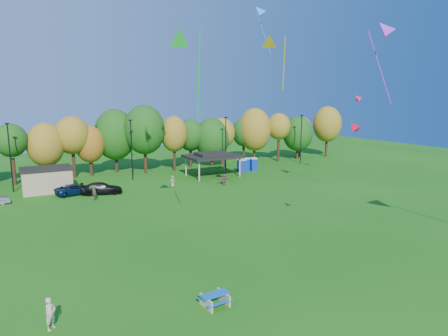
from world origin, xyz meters
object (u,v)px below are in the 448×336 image
porta_potties (247,165)px  kite_flyer (50,313)px  picnic_table (215,299)px  car_d (102,188)px  car_c (75,189)px

porta_potties → kite_flyer: size_ratio=2.07×
picnic_table → kite_flyer: 9.17m
car_d → kite_flyer: bearing=177.3°
kite_flyer → car_d: (8.77, 29.86, -0.15)m
kite_flyer → car_c: size_ratio=0.37×
porta_potties → picnic_table: size_ratio=2.03×
car_d → porta_potties: bearing=-65.3°
car_c → picnic_table: bearing=173.1°
car_c → porta_potties: bearing=-95.3°
car_c → car_d: size_ratio=0.94×
porta_potties → picnic_table: porta_potties is taller
porta_potties → car_d: bearing=-169.0°
car_d → picnic_table: bearing=-166.0°
picnic_table → kite_flyer: bearing=162.4°
car_c → car_d: 3.36m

